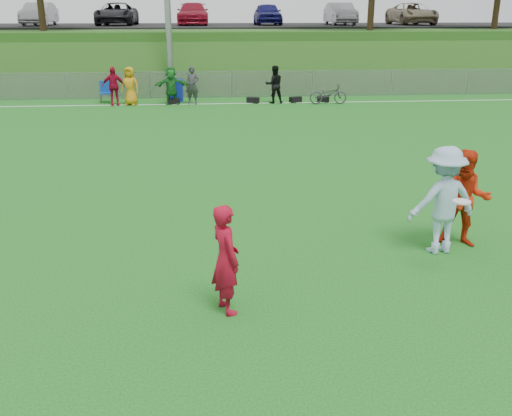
{
  "coord_description": "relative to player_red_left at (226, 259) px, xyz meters",
  "views": [
    {
      "loc": [
        -1.29,
        -8.34,
        4.09
      ],
      "look_at": [
        -0.52,
        0.5,
        1.0
      ],
      "focal_mm": 40.0,
      "sensor_mm": 36.0,
      "label": 1
    }
  ],
  "objects": [
    {
      "name": "berm",
      "position": [
        1.08,
        32.06,
        0.7
      ],
      "size": [
        120.0,
        18.0,
        3.0
      ],
      "primitive_type": "cube",
      "color": "#275A19",
      "rests_on": "ground"
    },
    {
      "name": "parking_lot",
      "position": [
        1.08,
        34.06,
        2.25
      ],
      "size": [
        120.0,
        12.0,
        0.1
      ],
      "primitive_type": "cube",
      "color": "black",
      "rests_on": "berm"
    },
    {
      "name": "player_red_center",
      "position": [
        4.37,
        2.03,
        0.09
      ],
      "size": [
        1.04,
        0.92,
        1.78
      ],
      "primitive_type": "imported",
      "rotation": [
        0.0,
        0.0,
        -0.34
      ],
      "color": "red",
      "rests_on": "ground"
    },
    {
      "name": "player_blue",
      "position": [
        3.84,
        1.79,
        0.16
      ],
      "size": [
        1.34,
        0.9,
        1.91
      ],
      "primitive_type": "imported",
      "rotation": [
        0.0,
        0.0,
        3.3
      ],
      "color": "#9BBAD7",
      "rests_on": "ground"
    },
    {
      "name": "gear_bags",
      "position": [
        2.36,
        19.16,
        -0.67
      ],
      "size": [
        7.54,
        0.5,
        0.26
      ],
      "color": "black",
      "rests_on": "ground"
    },
    {
      "name": "recycling_bin",
      "position": [
        -1.61,
        20.04,
        -0.3
      ],
      "size": [
        0.7,
        0.7,
        1.01
      ],
      "primitive_type": "cylinder",
      "rotation": [
        0.0,
        0.0,
        0.05
      ],
      "color": "#0E2098",
      "rests_on": "ground"
    },
    {
      "name": "sideline_far",
      "position": [
        1.08,
        19.06,
        -0.8
      ],
      "size": [
        60.0,
        0.1,
        0.01
      ],
      "primitive_type": "cube",
      "color": "white",
      "rests_on": "ground"
    },
    {
      "name": "camp_chair",
      "position": [
        -4.83,
        19.89,
        -0.51
      ],
      "size": [
        0.6,
        0.61,
        0.98
      ],
      "rotation": [
        0.0,
        0.0,
        0.1
      ],
      "color": "#0E3C98",
      "rests_on": "ground"
    },
    {
      "name": "spectator_row",
      "position": [
        -1.41,
        19.06,
        0.05
      ],
      "size": [
        8.23,
        0.83,
        1.69
      ],
      "color": "#A20B28",
      "rests_on": "ground"
    },
    {
      "name": "player_red_left",
      "position": [
        0.0,
        0.0,
        0.0
      ],
      "size": [
        0.58,
        0.69,
        1.6
      ],
      "primitive_type": "imported",
      "rotation": [
        0.0,
        0.0,
        1.97
      ],
      "color": "#A50B23",
      "rests_on": "ground"
    },
    {
      "name": "bicycle",
      "position": [
        5.36,
        18.57,
        -0.35
      ],
      "size": [
        1.7,
        0.61,
        0.89
      ],
      "primitive_type": "imported",
      "rotation": [
        0.0,
        0.0,
        1.56
      ],
      "color": "#2F2E31",
      "rests_on": "ground"
    },
    {
      "name": "frisbee",
      "position": [
        3.66,
        0.71,
        0.5
      ],
      "size": [
        0.28,
        0.28,
        0.03
      ],
      "color": "white",
      "rests_on": "ground"
    },
    {
      "name": "car_row",
      "position": [
        -0.09,
        33.06,
        3.02
      ],
      "size": [
        32.04,
        5.18,
        1.44
      ],
      "color": "#BCBCBE",
      "rests_on": "parking_lot"
    },
    {
      "name": "ground",
      "position": [
        1.08,
        1.06,
        -0.8
      ],
      "size": [
        120.0,
        120.0,
        0.0
      ],
      "primitive_type": "plane",
      "color": "#12591A",
      "rests_on": "ground"
    },
    {
      "name": "fence",
      "position": [
        1.08,
        21.06,
        -0.15
      ],
      "size": [
        58.0,
        0.06,
        1.3
      ],
      "color": "gray",
      "rests_on": "ground"
    }
  ]
}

